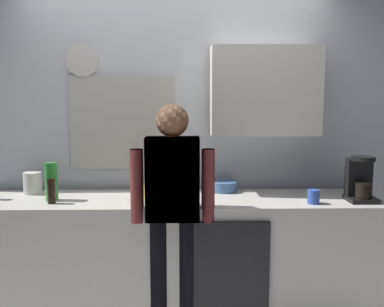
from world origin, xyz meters
name	(u,v)px	position (x,y,z in m)	size (l,w,h in m)	color
kitchen_counter	(174,255)	(0.00, 0.30, 0.45)	(3.07, 0.64, 0.89)	beige
dishwasher_panel	(229,279)	(0.38, -0.03, 0.40)	(0.56, 0.02, 0.80)	black
back_wall_assembly	(184,133)	(0.08, 0.70, 1.35)	(4.67, 0.42, 2.60)	silver
coffee_maker	(360,181)	(1.36, 0.20, 1.04)	(0.20, 0.20, 0.33)	black
bottle_red_vinegar	(167,180)	(-0.05, 0.47, 1.00)	(0.06, 0.06, 0.22)	maroon
bottle_dark_sauce	(51,191)	(-0.86, 0.16, 0.98)	(0.06, 0.06, 0.18)	black
bottle_clear_soda	(51,181)	(-0.89, 0.26, 1.03)	(0.09, 0.09, 0.28)	#2D8C33
cup_blue_mug	(314,197)	(1.00, 0.11, 0.94)	(0.08, 0.08, 0.10)	#3351B2
cup_yellow_cup	(148,191)	(-0.20, 0.35, 0.94)	(0.07, 0.07, 0.09)	yellow
mixing_bowl	(224,186)	(0.40, 0.54, 0.93)	(0.22, 0.22, 0.08)	#4C72A5
storage_canister	(33,183)	(-1.11, 0.49, 0.98)	(0.14, 0.14, 0.17)	silver
person_at_sink	(173,201)	(0.00, 0.00, 0.95)	(0.57, 0.22, 1.60)	brown
person_guest	(173,201)	(0.00, 0.00, 0.95)	(0.57, 0.22, 1.60)	black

